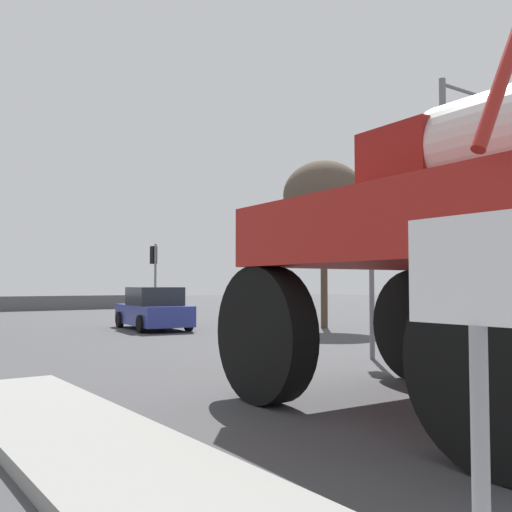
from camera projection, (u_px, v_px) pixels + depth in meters
The scene contains 9 objects.
ground_plane at pixel (111, 344), 15.57m from camera, with size 120.00×120.00×0.00m, color #424244.
median_island at pixel (107, 456), 5.13m from camera, with size 1.56×9.00×0.15m, color gray.
lane_arrow_sign at pixel (476, 352), 2.25m from camera, with size 0.07×0.60×1.74m.
oversize_sprayer at pixel (450, 249), 7.19m from camera, with size 4.28×5.61×4.27m.
sedan_ahead at pixel (153, 310), 20.63m from camera, with size 2.29×4.28×1.52m.
traffic_signal_near_right at pixel (366, 240), 12.65m from camera, with size 0.24×0.54×3.55m.
traffic_signal_far_left at pixel (154, 264), 27.26m from camera, with size 0.24×0.55×3.54m.
streetlight_near_right at pixel (448, 194), 15.53m from camera, with size 2.03×0.24×7.21m.
bare_tree_right at pixel (324, 196), 21.49m from camera, with size 3.04×3.04×6.25m.
Camera 1 is at (-5.84, 2.94, 1.61)m, focal length 40.24 mm.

